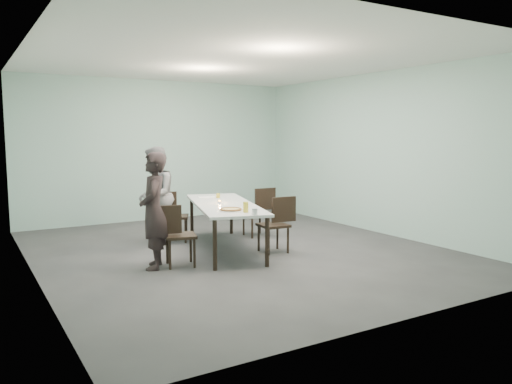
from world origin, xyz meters
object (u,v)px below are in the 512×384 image
tealight (220,202)px  amber_tumbler (218,196)px  diner_near (154,211)px  pizza (231,210)px  chair_far_right (260,208)px  diner_far (156,195)px  chair_near_left (174,231)px  chair_near_right (278,220)px  side_plate (239,208)px  chair_far_left (171,213)px  table (224,207)px  water_tumbler (255,212)px  beer_glass (246,207)px

tealight → amber_tumbler: amber_tumbler is taller
diner_near → pizza: diner_near is taller
chair_far_right → diner_far: size_ratio=0.53×
diner_far → tealight: bearing=66.3°
chair_near_left → chair_near_right: size_ratio=1.00×
chair_near_left → chair_near_right: (1.73, -0.01, 0.00)m
side_plate → amber_tumbler: (0.28, 1.25, 0.04)m
chair_far_left → chair_near_right: bearing=-28.2°
table → side_plate: bearing=-95.8°
table → diner_near: bearing=-158.9°
diner_near → pizza: bearing=101.0°
table → water_tumbler: bearing=-97.7°
chair_near_left → diner_far: diner_far is taller
amber_tumbler → chair_near_right: bearing=-71.3°
diner_near → side_plate: (1.30, -0.07, -0.05)m
table → beer_glass: 1.01m
beer_glass → amber_tumbler: 1.70m
side_plate → tealight: bearing=90.5°
chair_far_left → chair_near_right: (1.16, -1.59, 0.00)m
table → diner_near: (-1.36, -0.52, 0.11)m
chair_near_left → side_plate: size_ratio=4.83×
diner_far → chair_near_right: bearing=71.7°
chair_near_right → water_tumbler: bearing=43.4°
tealight → beer_glass: bearing=-95.6°
chair_far_left → beer_glass: size_ratio=5.80×
beer_glass → table: bearing=80.5°
chair_near_left → pizza: chair_near_left is taller
chair_far_right → table: bearing=33.9°
amber_tumbler → chair_near_left: bearing=-136.5°
tealight → amber_tumbler: (0.29, 0.62, 0.02)m
table → beer_glass: size_ratio=18.32×
water_tumbler → tealight: (0.10, 1.28, -0.02)m
chair_far_left → water_tumbler: size_ratio=9.67×
beer_glass → amber_tumbler: beer_glass is taller
water_tumbler → diner_far: bearing=105.3°
pizza → side_plate: 0.28m
pizza → beer_glass: size_ratio=2.27×
chair_far_left → chair_far_right: bearing=12.7°
chair_near_right → pizza: chair_near_right is taller
chair_far_left → chair_far_right: 1.62m
water_tumbler → chair_near_left: bearing=143.8°
tealight → amber_tumbler: bearing=65.3°
chair_far_left → amber_tumbler: bearing=0.9°
chair_near_right → side_plate: (-0.70, -0.00, 0.25)m
diner_near → chair_near_left: bearing=102.9°
chair_near_left → chair_far_right: same height
water_tumbler → chair_far_right: bearing=56.8°
diner_far → pizza: 1.84m
diner_near → beer_glass: bearing=91.9°
diner_far → pizza: size_ratio=4.84×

